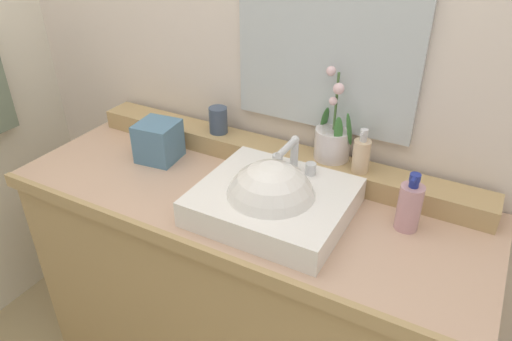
{
  "coord_description": "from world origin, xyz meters",
  "views": [
    {
      "loc": [
        0.62,
        -1.05,
        1.64
      ],
      "look_at": [
        0.05,
        -0.01,
        0.93
      ],
      "focal_mm": 33.4,
      "sensor_mm": 36.0,
      "label": 1
    }
  ],
  "objects_px": {
    "tumbler_cup": "(218,120)",
    "potted_plant": "(333,139)",
    "soap_dispenser": "(361,155)",
    "sink_basin": "(272,203)",
    "tissue_box": "(158,141)",
    "lotion_bottle": "(409,206)"
  },
  "relations": [
    {
      "from": "sink_basin",
      "to": "potted_plant",
      "type": "xyz_separation_m",
      "value": [
        0.07,
        0.29,
        0.09
      ]
    },
    {
      "from": "lotion_bottle",
      "to": "tumbler_cup",
      "type": "bearing_deg",
      "value": 168.66
    },
    {
      "from": "sink_basin",
      "to": "lotion_bottle",
      "type": "xyz_separation_m",
      "value": [
        0.35,
        0.13,
        0.03
      ]
    },
    {
      "from": "lotion_bottle",
      "to": "tissue_box",
      "type": "xyz_separation_m",
      "value": [
        -0.84,
        -0.02,
        -0.01
      ]
    },
    {
      "from": "sink_basin",
      "to": "tumbler_cup",
      "type": "distance_m",
      "value": 0.45
    },
    {
      "from": "soap_dispenser",
      "to": "tumbler_cup",
      "type": "height_order",
      "value": "soap_dispenser"
    },
    {
      "from": "sink_basin",
      "to": "tumbler_cup",
      "type": "relative_size",
      "value": 4.55
    },
    {
      "from": "potted_plant",
      "to": "soap_dispenser",
      "type": "distance_m",
      "value": 0.11
    },
    {
      "from": "potted_plant",
      "to": "sink_basin",
      "type": "bearing_deg",
      "value": -103.12
    },
    {
      "from": "potted_plant",
      "to": "tumbler_cup",
      "type": "bearing_deg",
      "value": -177.57
    },
    {
      "from": "sink_basin",
      "to": "tissue_box",
      "type": "height_order",
      "value": "sink_basin"
    },
    {
      "from": "tumbler_cup",
      "to": "tissue_box",
      "type": "distance_m",
      "value": 0.22
    },
    {
      "from": "tumbler_cup",
      "to": "lotion_bottle",
      "type": "relative_size",
      "value": 0.54
    },
    {
      "from": "tumbler_cup",
      "to": "tissue_box",
      "type": "xyz_separation_m",
      "value": [
        -0.14,
        -0.16,
        -0.05
      ]
    },
    {
      "from": "soap_dispenser",
      "to": "tumbler_cup",
      "type": "relative_size",
      "value": 1.52
    },
    {
      "from": "sink_basin",
      "to": "tumbler_cup",
      "type": "height_order",
      "value": "sink_basin"
    },
    {
      "from": "soap_dispenser",
      "to": "tissue_box",
      "type": "xyz_separation_m",
      "value": [
        -0.66,
        -0.14,
        -0.06
      ]
    },
    {
      "from": "tumbler_cup",
      "to": "potted_plant",
      "type": "bearing_deg",
      "value": 2.43
    },
    {
      "from": "potted_plant",
      "to": "soap_dispenser",
      "type": "bearing_deg",
      "value": -19.44
    },
    {
      "from": "lotion_bottle",
      "to": "tissue_box",
      "type": "bearing_deg",
      "value": -178.82
    },
    {
      "from": "potted_plant",
      "to": "lotion_bottle",
      "type": "bearing_deg",
      "value": -28.99
    },
    {
      "from": "sink_basin",
      "to": "tumbler_cup",
      "type": "xyz_separation_m",
      "value": [
        -0.35,
        0.27,
        0.07
      ]
    }
  ]
}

